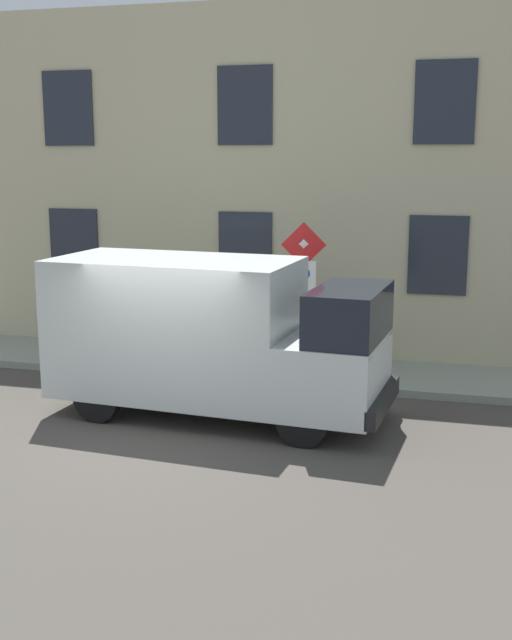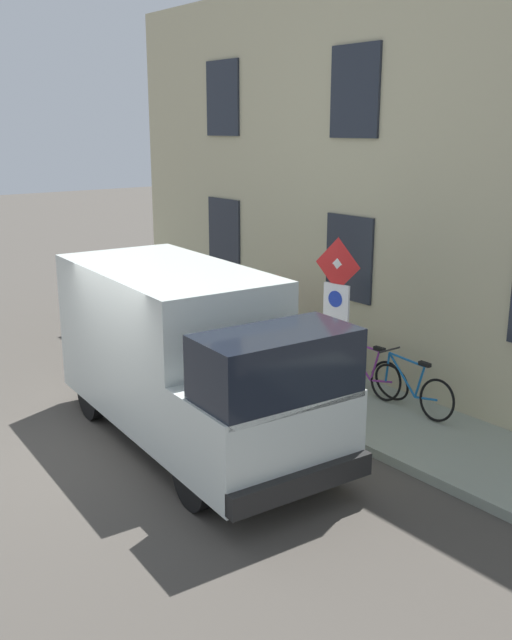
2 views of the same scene
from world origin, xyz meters
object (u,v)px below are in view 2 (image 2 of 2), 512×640
bicycle_blue (410,388)px  bicycle_green (327,358)px  sign_post_stacked (336,315)px  delivery_van (187,354)px  litter_bin (255,358)px  bicycle_purple (366,372)px  pedestrian (276,316)px

bicycle_blue → bicycle_green: bearing=1.3°
sign_post_stacked → delivery_van: bearing=150.2°
bicycle_green → bicycle_blue: bearing=176.5°
bicycle_green → litter_bin: litter_bin is taller
bicycle_blue → bicycle_purple: same height
bicycle_blue → pedestrian: 3.13m
bicycle_blue → pedestrian: (-0.20, 3.08, 0.56)m
bicycle_green → pedestrian: bearing=5.9°
bicycle_green → litter_bin: size_ratio=1.91×
sign_post_stacked → bicycle_green: sign_post_stacked is taller
bicycle_blue → pedestrian: size_ratio=1.00×
bicycle_blue → litter_bin: (-1.14, 2.50, 0.08)m
bicycle_purple → pedestrian: bearing=0.2°
sign_post_stacked → pedestrian: 3.00m
bicycle_purple → bicycle_green: same height
sign_post_stacked → bicycle_green: bearing=49.6°
bicycle_blue → delivery_van: bearing=66.4°
delivery_van → bicycle_purple: 3.33m
delivery_van → bicycle_green: delivery_van is taller
bicycle_green → bicycle_purple: bearing=176.5°
bicycle_blue → bicycle_purple: size_ratio=1.00×
bicycle_purple → delivery_van: bearing=75.6°
bicycle_blue → bicycle_green: (-0.00, 1.90, 0.00)m
pedestrian → litter_bin: size_ratio=1.91×
bicycle_blue → pedestrian: bearing=5.0°
pedestrian → litter_bin: bearing=-66.5°
delivery_van → pedestrian: bearing=122.5°
litter_bin → bicycle_blue: bearing=-65.5°
sign_post_stacked → delivery_van: size_ratio=0.49×
delivery_van → bicycle_blue: (3.18, -1.48, -0.82)m
delivery_van → litter_bin: bearing=121.0°
bicycle_purple → sign_post_stacked: bearing=108.5°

